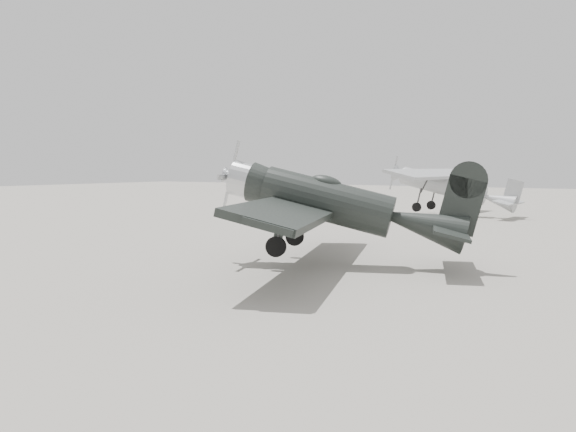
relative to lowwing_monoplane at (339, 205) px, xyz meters
name	(u,v)px	position (x,y,z in m)	size (l,w,h in m)	color
ground	(191,271)	(-3.44, -3.40, -2.01)	(160.00, 160.00, 0.00)	gray
lowwing_monoplane	(339,205)	(0.00, 0.00, 0.00)	(8.52, 11.68, 3.79)	black
highwing_monoplane	(447,183)	(-2.69, 21.21, 0.20)	(8.85, 12.46, 3.53)	#A6A9AB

